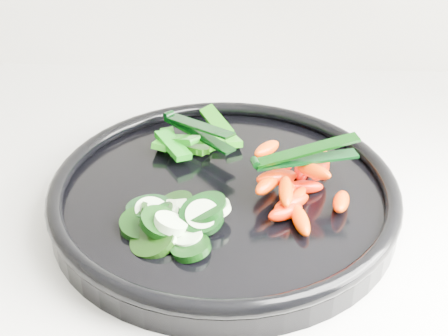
{
  "coord_description": "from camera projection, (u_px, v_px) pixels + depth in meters",
  "views": [
    {
      "loc": [
        0.22,
        1.08,
        1.34
      ],
      "look_at": [
        0.2,
        1.62,
        0.99
      ],
      "focal_mm": 50.0,
      "sensor_mm": 36.0,
      "label": 1
    }
  ],
  "objects": [
    {
      "name": "pepper_pile",
      "position": [
        192.0,
        140.0,
        0.74
      ],
      "size": [
        0.11,
        0.12,
        0.04
      ],
      "color": "#0F6B0A",
      "rests_on": "veggie_tray"
    },
    {
      "name": "cucumber_pile",
      "position": [
        170.0,
        219.0,
        0.62
      ],
      "size": [
        0.12,
        0.12,
        0.04
      ],
      "color": "black",
      "rests_on": "veggie_tray"
    },
    {
      "name": "tong_pepper",
      "position": [
        196.0,
        129.0,
        0.73
      ],
      "size": [
        0.09,
        0.09,
        0.02
      ],
      "color": "black",
      "rests_on": "pepper_pile"
    },
    {
      "name": "carrot_pile",
      "position": [
        297.0,
        183.0,
        0.65
      ],
      "size": [
        0.11,
        0.17,
        0.05
      ],
      "color": "#EA4300",
      "rests_on": "veggie_tray"
    },
    {
      "name": "tong_carrot",
      "position": [
        303.0,
        155.0,
        0.64
      ],
      "size": [
        0.11,
        0.05,
        0.02
      ],
      "color": "black",
      "rests_on": "carrot_pile"
    },
    {
      "name": "veggie_tray",
      "position": [
        224.0,
        195.0,
        0.67
      ],
      "size": [
        0.4,
        0.4,
        0.04
      ],
      "color": "black",
      "rests_on": "counter"
    }
  ]
}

